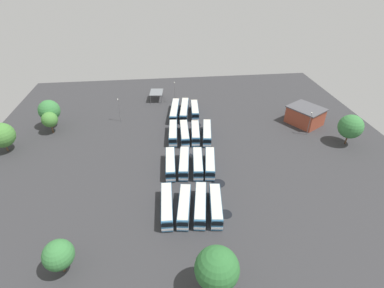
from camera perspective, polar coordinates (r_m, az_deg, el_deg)
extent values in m
plane|color=#333335|center=(88.40, -0.31, -1.53)|extent=(129.39, 129.39, 0.00)
cube|color=teal|center=(108.62, -3.40, 6.49)|extent=(15.80, 4.64, 3.07)
cube|color=beige|center=(107.92, -3.43, 7.25)|extent=(15.16, 4.36, 0.14)
cube|color=black|center=(108.41, -3.41, 6.72)|extent=(15.88, 4.69, 0.98)
cube|color=silver|center=(109.01, -3.39, 6.08)|extent=(15.88, 4.69, 0.61)
cube|color=black|center=(101.42, -3.74, 4.83)|extent=(0.34, 2.05, 1.13)
cube|color=#47474C|center=(110.16, -3.33, 6.88)|extent=(1.25, 2.67, 2.95)
cylinder|color=black|center=(104.85, -2.94, 4.66)|extent=(1.03, 0.43, 1.00)
cylinder|color=black|center=(105.05, -4.21, 4.67)|extent=(1.03, 0.43, 1.00)
cylinder|color=black|center=(113.46, -2.61, 6.96)|extent=(1.03, 0.43, 1.00)
cylinder|color=black|center=(113.64, -3.78, 6.97)|extent=(1.03, 0.43, 1.00)
cube|color=teal|center=(108.99, -1.51, 6.63)|extent=(15.80, 4.75, 3.07)
cube|color=beige|center=(108.29, -1.52, 7.39)|extent=(15.16, 4.46, 0.14)
cube|color=black|center=(108.77, -1.51, 6.86)|extent=(15.89, 4.80, 0.98)
cube|color=silver|center=(109.37, -1.50, 6.23)|extent=(15.89, 4.80, 0.61)
cube|color=black|center=(101.76, -1.75, 4.99)|extent=(0.36, 2.05, 1.13)
cube|color=#47474C|center=(110.53, -1.46, 7.02)|extent=(1.26, 2.67, 2.95)
cylinder|color=black|center=(105.23, -1.01, 4.81)|extent=(1.03, 0.44, 1.00)
cylinder|color=black|center=(105.36, -2.27, 4.83)|extent=(1.03, 0.44, 1.00)
cylinder|color=black|center=(113.86, -0.78, 7.09)|extent=(1.03, 0.44, 1.00)
cylinder|color=black|center=(113.98, -1.95, 7.10)|extent=(1.03, 0.44, 1.00)
cube|color=teal|center=(108.94, 0.53, 6.63)|extent=(11.98, 3.38, 3.07)
cube|color=beige|center=(108.25, 0.53, 7.39)|extent=(11.49, 3.15, 0.14)
cube|color=black|center=(108.73, 0.53, 6.86)|extent=(12.04, 3.42, 0.98)
cube|color=silver|center=(109.32, 0.53, 6.22)|extent=(12.04, 3.42, 0.61)
cube|color=black|center=(103.39, 0.69, 5.48)|extent=(0.21, 2.06, 1.13)
cylinder|color=black|center=(106.34, 1.24, 5.12)|extent=(1.02, 0.37, 1.00)
cylinder|color=black|center=(106.23, -0.01, 5.10)|extent=(1.02, 0.37, 1.00)
cylinder|color=black|center=(112.88, 1.03, 6.85)|extent=(1.02, 0.37, 1.00)
cylinder|color=black|center=(112.78, -0.15, 6.83)|extent=(1.02, 0.37, 1.00)
cube|color=teal|center=(94.58, -3.70, 2.21)|extent=(12.44, 3.40, 3.07)
cube|color=beige|center=(93.78, -3.74, 3.05)|extent=(11.94, 3.17, 0.14)
cube|color=black|center=(94.34, -3.71, 2.47)|extent=(12.51, 3.45, 0.98)
cube|color=silver|center=(95.02, -3.69, 1.76)|extent=(12.51, 3.45, 0.61)
cube|color=black|center=(89.02, -3.77, 0.52)|extent=(0.21, 2.06, 1.13)
cylinder|color=black|center=(92.00, -2.99, 0.30)|extent=(1.02, 0.37, 1.00)
cylinder|color=black|center=(92.07, -4.43, 0.27)|extent=(1.02, 0.37, 1.00)
cylinder|color=black|center=(98.52, -2.97, 2.68)|extent=(1.02, 0.37, 1.00)
cylinder|color=black|center=(98.59, -4.32, 2.65)|extent=(1.02, 0.37, 1.00)
cube|color=teal|center=(94.18, -1.49, 2.13)|extent=(12.74, 2.99, 3.07)
cube|color=beige|center=(93.37, -1.50, 2.98)|extent=(12.22, 2.77, 0.14)
cube|color=black|center=(93.93, -1.49, 2.39)|extent=(12.80, 3.03, 0.98)
cube|color=silver|center=(94.62, -1.48, 1.68)|extent=(12.80, 3.03, 0.61)
cube|color=black|center=(88.47, -1.27, 0.37)|extent=(0.14, 2.07, 1.13)
cylinder|color=black|center=(91.60, -0.62, 0.19)|extent=(1.01, 0.34, 1.00)
cylinder|color=black|center=(91.50, -2.07, 0.13)|extent=(1.01, 0.34, 1.00)
cylinder|color=black|center=(98.29, -0.93, 2.64)|extent=(1.01, 0.34, 1.00)
cylinder|color=black|center=(98.20, -2.28, 2.59)|extent=(1.01, 0.34, 1.00)
cube|color=teal|center=(94.27, 0.66, 2.17)|extent=(11.68, 3.58, 3.07)
cube|color=beige|center=(93.47, 0.67, 3.02)|extent=(11.21, 3.33, 0.14)
cube|color=black|center=(94.03, 0.66, 2.43)|extent=(11.74, 3.62, 0.98)
cube|color=silver|center=(94.71, 0.66, 1.72)|extent=(11.74, 3.62, 0.61)
cube|color=black|center=(89.05, 0.77, 0.61)|extent=(0.25, 2.06, 1.13)
cylinder|color=black|center=(91.97, 1.44, 0.33)|extent=(1.02, 0.39, 1.00)
cylinder|color=black|center=(91.91, 0.00, 0.32)|extent=(1.02, 0.39, 1.00)
cylinder|color=black|center=(98.06, 1.27, 2.56)|extent=(1.02, 0.39, 1.00)
cylinder|color=black|center=(98.00, -0.08, 2.55)|extent=(1.02, 0.39, 1.00)
cube|color=teal|center=(94.53, 2.93, 2.22)|extent=(12.81, 4.37, 3.07)
cube|color=beige|center=(93.73, 2.96, 3.06)|extent=(12.29, 4.09, 0.14)
cube|color=black|center=(94.28, 2.94, 2.48)|extent=(12.88, 4.41, 0.98)
cube|color=silver|center=(94.97, 2.92, 1.77)|extent=(12.88, 4.41, 0.61)
cube|color=black|center=(88.84, 2.97, 0.48)|extent=(0.37, 2.05, 1.13)
cylinder|color=black|center=(91.93, 3.65, 0.25)|extent=(1.03, 0.45, 1.00)
cylinder|color=black|center=(91.89, 2.20, 0.28)|extent=(1.03, 0.45, 1.00)
cylinder|color=black|center=(98.60, 3.57, 2.69)|extent=(1.03, 0.45, 1.00)
cylinder|color=black|center=(98.56, 2.22, 2.71)|extent=(1.03, 0.45, 1.00)
cube|color=teal|center=(80.61, -4.24, -3.86)|extent=(12.09, 3.00, 3.07)
cube|color=beige|center=(79.66, -4.28, -2.93)|extent=(11.61, 2.78, 0.14)
cube|color=black|center=(80.32, -4.25, -3.58)|extent=(12.16, 3.04, 0.98)
cube|color=silver|center=(81.12, -4.21, -4.35)|extent=(12.16, 3.04, 0.61)
cube|color=black|center=(75.49, -4.21, -6.21)|extent=(0.14, 2.07, 1.13)
cylinder|color=black|center=(78.47, -3.32, -6.22)|extent=(1.01, 0.34, 1.00)
cylinder|color=black|center=(78.51, -5.02, -6.29)|extent=(1.01, 0.34, 1.00)
cylinder|color=black|center=(84.39, -3.44, -3.05)|extent=(1.01, 0.34, 1.00)
cylinder|color=black|center=(84.43, -5.01, -3.11)|extent=(1.01, 0.34, 1.00)
cube|color=teal|center=(80.62, -1.55, -3.76)|extent=(12.14, 3.95, 3.07)
cube|color=beige|center=(79.67, -1.57, -2.83)|extent=(11.64, 3.70, 0.14)
cube|color=black|center=(80.33, -1.56, -3.48)|extent=(12.20, 4.00, 0.98)
cube|color=silver|center=(81.13, -1.54, -4.25)|extent=(12.20, 4.00, 0.61)
cube|color=black|center=(75.53, -1.70, -6.10)|extent=(0.31, 2.06, 1.13)
cylinder|color=black|center=(78.48, -0.77, -6.16)|extent=(1.03, 0.42, 1.00)
cylinder|color=black|center=(78.56, -2.47, -6.14)|extent=(1.03, 0.42, 1.00)
cylinder|color=black|center=(84.36, -0.67, -3.00)|extent=(1.03, 0.42, 1.00)
cylinder|color=black|center=(84.43, -2.24, -2.99)|extent=(1.03, 0.42, 1.00)
cube|color=teal|center=(80.52, 1.13, -3.81)|extent=(11.79, 3.66, 3.07)
cube|color=beige|center=(79.58, 1.15, -2.88)|extent=(11.31, 3.42, 0.14)
cube|color=black|center=(80.23, 1.14, -3.52)|extent=(11.86, 3.71, 0.98)
cube|color=silver|center=(81.04, 1.13, -4.30)|extent=(11.86, 3.71, 0.61)
cube|color=black|center=(75.56, 1.27, -6.07)|extent=(0.27, 2.06, 1.13)
cylinder|color=black|center=(78.54, 2.05, -6.14)|extent=(1.02, 0.40, 1.00)
cylinder|color=black|center=(78.47, 0.35, -6.16)|extent=(1.02, 0.40, 1.00)
cylinder|color=black|center=(84.25, 1.84, -3.07)|extent=(1.02, 0.40, 1.00)
cylinder|color=black|center=(84.18, 0.26, -3.09)|extent=(1.02, 0.40, 1.00)
cube|color=teal|center=(80.71, 3.52, -3.77)|extent=(11.82, 4.24, 3.07)
cube|color=beige|center=(79.77, 3.56, -2.84)|extent=(11.33, 3.97, 0.14)
cube|color=black|center=(80.42, 3.53, -3.49)|extent=(11.88, 4.29, 0.98)
cube|color=silver|center=(81.22, 3.50, -4.26)|extent=(11.88, 4.29, 0.61)
cube|color=black|center=(75.76, 3.59, -6.02)|extent=(0.37, 2.05, 1.13)
cylinder|color=black|center=(78.73, 4.37, -6.12)|extent=(1.03, 0.45, 1.00)
cylinder|color=black|center=(78.66, 2.67, -6.09)|extent=(1.03, 0.45, 1.00)
cylinder|color=black|center=(84.44, 4.24, -3.07)|extent=(1.03, 0.45, 1.00)
cylinder|color=black|center=(84.37, 2.67, -3.04)|extent=(1.03, 0.45, 1.00)
cube|color=teal|center=(68.41, -4.94, -11.91)|extent=(12.64, 2.87, 3.07)
cube|color=beige|center=(67.29, -5.01, -10.93)|extent=(12.13, 2.65, 0.14)
cube|color=black|center=(68.06, -4.96, -11.61)|extent=(12.70, 2.91, 0.98)
cube|color=silver|center=(69.01, -4.91, -12.42)|extent=(12.70, 2.91, 0.61)
cube|color=black|center=(63.62, -4.89, -15.51)|extent=(0.12, 2.07, 1.13)
cylinder|color=black|center=(66.65, -3.81, -15.03)|extent=(1.01, 0.33, 1.00)
cylinder|color=black|center=(66.70, -5.87, -15.11)|extent=(1.01, 0.33, 1.00)
cylinder|color=black|center=(72.13, -4.00, -10.45)|extent=(1.01, 0.33, 1.00)
cylinder|color=black|center=(72.18, -5.87, -10.53)|extent=(1.01, 0.33, 1.00)
cube|color=teal|center=(68.06, -1.53, -12.05)|extent=(12.06, 4.29, 3.07)
cube|color=beige|center=(66.94, -1.55, -11.08)|extent=(11.56, 4.02, 0.14)
cube|color=black|center=(67.71, -1.53, -11.76)|extent=(12.13, 4.34, 0.98)
cube|color=silver|center=(68.67, -1.52, -12.56)|extent=(12.13, 4.34, 0.61)
cube|color=black|center=(63.56, -1.88, -15.43)|extent=(0.37, 2.05, 1.13)
cylinder|color=black|center=(66.44, -0.68, -15.13)|extent=(1.03, 0.45, 1.00)
cylinder|color=black|center=(66.57, -2.74, -15.05)|extent=(1.03, 0.45, 1.00)
cylinder|color=black|center=(71.56, -0.38, -10.78)|extent=(1.03, 0.45, 1.00)
cylinder|color=black|center=(71.68, -2.27, -10.72)|extent=(1.03, 0.45, 1.00)
cube|color=teal|center=(68.39, 1.64, -11.78)|extent=(12.69, 4.48, 3.07)
cube|color=beige|center=(67.28, 1.66, -10.80)|extent=(12.16, 4.20, 0.14)
cube|color=black|center=(68.05, 1.65, -11.48)|extent=(12.76, 4.53, 0.98)
cube|color=silver|center=(69.00, 1.63, -12.29)|extent=(12.76, 4.53, 0.61)
cube|color=black|center=(63.65, 1.51, -15.33)|extent=(0.39, 2.05, 1.13)
cylinder|color=black|center=(66.68, 2.57, -14.95)|extent=(1.04, 0.46, 1.00)
cylinder|color=black|center=(66.70, 0.51, -14.89)|extent=(1.04, 0.46, 1.00)
cylinder|color=black|center=(72.11, 2.64, -10.41)|extent=(1.04, 0.46, 1.00)
cylinder|color=black|center=(72.12, 0.77, -10.36)|extent=(1.04, 0.46, 1.00)
cube|color=teal|center=(68.38, 4.65, -11.91)|extent=(12.03, 3.97, 3.07)
cube|color=beige|center=(67.26, 4.71, -10.94)|extent=(11.53, 3.71, 0.14)
cube|color=black|center=(68.03, 4.66, -11.62)|extent=(12.09, 4.02, 0.98)
cube|color=silver|center=(68.98, 4.61, -12.42)|extent=(12.09, 4.02, 0.61)
cube|color=black|center=(63.87, 4.98, -15.26)|extent=(0.32, 2.06, 1.13)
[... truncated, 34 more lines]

